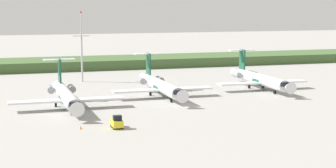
% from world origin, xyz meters
% --- Properties ---
extents(ground_plane, '(500.00, 500.00, 0.00)m').
position_xyz_m(ground_plane, '(0.00, 30.00, 0.00)').
color(ground_plane, '#9E9B96').
extents(grass_berm, '(320.00, 20.00, 3.05)m').
position_xyz_m(grass_berm, '(0.00, 75.52, 1.52)').
color(grass_berm, '#426033').
rests_on(grass_berm, ground).
extents(regional_jet_nearest, '(22.81, 31.00, 9.00)m').
position_xyz_m(regional_jet_nearest, '(-23.53, 4.96, 2.54)').
color(regional_jet_nearest, silver).
rests_on(regional_jet_nearest, ground).
extents(regional_jet_second, '(22.81, 31.00, 9.00)m').
position_xyz_m(regional_jet_second, '(-1.34, 12.84, 2.54)').
color(regional_jet_second, silver).
rests_on(regional_jet_second, ground).
extents(regional_jet_third, '(22.81, 31.00, 9.00)m').
position_xyz_m(regional_jet_third, '(25.11, 16.56, 2.54)').
color(regional_jet_third, silver).
rests_on(regional_jet_third, ground).
extents(antenna_mast, '(4.40, 0.50, 18.84)m').
position_xyz_m(antenna_mast, '(-14.55, 42.73, 7.89)').
color(antenna_mast, '#B2B2B7').
rests_on(antenna_mast, ground).
extents(baggage_tug, '(1.72, 3.20, 2.30)m').
position_xyz_m(baggage_tug, '(-17.72, -16.56, 1.00)').
color(baggage_tug, yellow).
rests_on(baggage_tug, ground).
extents(safety_cone_front_marker, '(0.44, 0.44, 0.55)m').
position_xyz_m(safety_cone_front_marker, '(-23.69, -15.47, 0.28)').
color(safety_cone_front_marker, orange).
rests_on(safety_cone_front_marker, ground).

